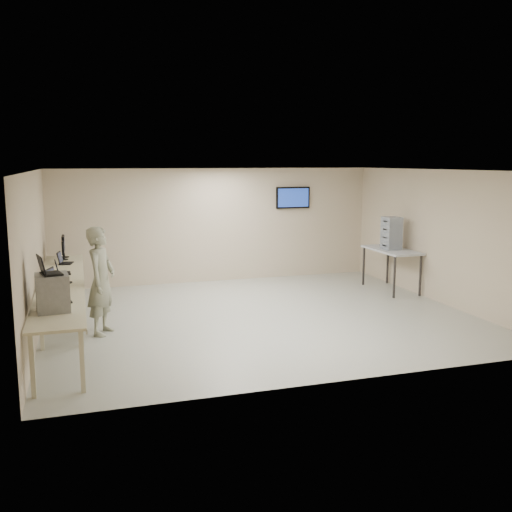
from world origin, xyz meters
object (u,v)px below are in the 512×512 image
object	(u,v)px
workbench	(62,286)
side_table	(392,252)
equipment_box	(53,293)
soldier	(101,281)

from	to	relation	value
workbench	side_table	world-z (taller)	side_table
equipment_box	side_table	world-z (taller)	equipment_box
soldier	workbench	bearing A→B (deg)	91.41
equipment_box	side_table	size ratio (longest dim) A/B	0.32
workbench	equipment_box	size ratio (longest dim) A/B	11.60
soldier	side_table	bearing A→B (deg)	-52.98
workbench	side_table	bearing A→B (deg)	9.77
side_table	equipment_box	bearing A→B (deg)	-156.12
workbench	equipment_box	bearing A→B (deg)	-91.82
workbench	soldier	xyz separation A→B (m)	(0.65, -0.27, 0.11)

